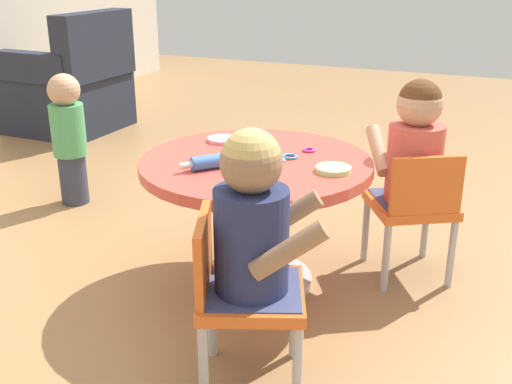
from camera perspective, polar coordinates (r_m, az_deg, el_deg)
name	(u,v)px	position (r m, az deg, el deg)	size (l,w,h in m)	color
ground_plane	(256,282)	(2.48, 0.00, -8.25)	(10.00, 10.00, 0.00)	#9E7247
craft_table	(256,192)	(2.32, 0.00, 0.01)	(0.86, 0.86, 0.51)	silver
child_chair_left	(239,292)	(1.81, -1.53, -9.16)	(0.39, 0.39, 0.54)	#B7B7BC
seated_child_left	(253,220)	(1.70, -0.26, -2.56)	(0.38, 0.42, 0.51)	#3F4772
child_chair_right	(414,206)	(2.47, 14.25, -1.26)	(0.41, 0.41, 0.54)	#B7B7BC
seated_child_right	(415,147)	(2.43, 14.38, 4.04)	(0.44, 0.41, 0.51)	#3F4772
armchair_dark	(72,88)	(4.75, -16.49, 9.13)	(0.73, 0.73, 0.85)	#232838
toddler_standing	(69,136)	(3.28, -16.78, 4.97)	(0.17, 0.17, 0.67)	#33384C
rolling_pin	(211,162)	(2.18, -4.18, 2.78)	(0.19, 0.16, 0.05)	#3F72CC
craft_scissors	(262,161)	(2.25, 0.54, 2.86)	(0.12, 0.14, 0.01)	silver
playdough_blob_0	(333,169)	(2.16, 7.09, 2.09)	(0.12, 0.12, 0.02)	#B2E58C
playdough_blob_1	(223,139)	(2.51, -3.04, 4.83)	(0.13, 0.13, 0.01)	pink
cookie_cutter_0	(236,154)	(2.33, -1.87, 3.48)	(0.06, 0.06, 0.01)	orange
cookie_cutter_1	(309,150)	(2.39, 4.88, 3.87)	(0.05, 0.05, 0.01)	#D83FA5
cookie_cutter_2	(290,157)	(2.30, 3.10, 3.26)	(0.06, 0.06, 0.01)	#3F99D8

